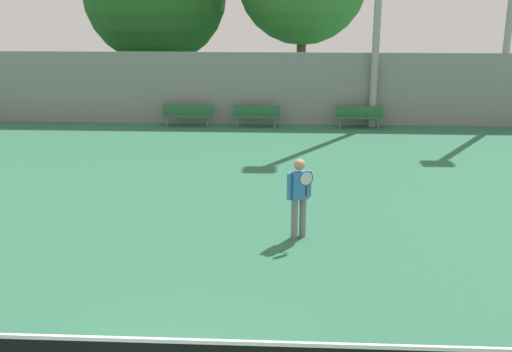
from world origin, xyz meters
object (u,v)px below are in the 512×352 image
(tennis_player, at_px, (299,193))
(bench_courtside_far, at_px, (256,114))
(bench_by_gate, at_px, (188,113))
(bench_adjacent_court, at_px, (359,115))

(tennis_player, xyz_separation_m, bench_courtside_far, (-1.48, 11.44, -0.45))
(bench_courtside_far, height_order, bench_by_gate, same)
(tennis_player, xyz_separation_m, bench_adjacent_court, (2.53, 11.44, -0.45))
(tennis_player, bearing_deg, bench_adjacent_court, 49.36)
(bench_adjacent_court, bearing_deg, bench_by_gate, 180.00)
(bench_courtside_far, bearing_deg, bench_by_gate, 179.99)
(bench_courtside_far, xyz_separation_m, bench_adjacent_court, (4.01, -0.00, -0.00))
(bench_courtside_far, height_order, bench_adjacent_court, same)
(tennis_player, bearing_deg, bench_by_gate, 81.84)
(bench_courtside_far, relative_size, bench_by_gate, 0.93)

